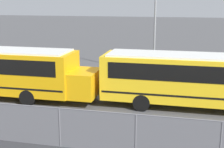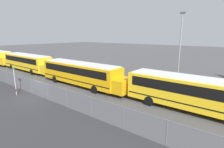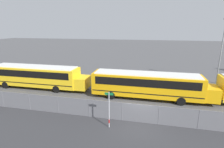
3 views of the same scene
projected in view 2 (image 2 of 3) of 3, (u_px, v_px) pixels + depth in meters
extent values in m
plane|color=#4C4C4F|center=(40.00, 96.00, 18.67)|extent=(200.00, 200.00, 0.00)
cube|color=#9EA0A5|center=(39.00, 89.00, 18.49)|extent=(83.13, 0.03, 1.65)
cube|color=slate|center=(39.00, 89.00, 18.48)|extent=(83.13, 0.01, 1.65)
cylinder|color=slate|center=(38.00, 81.00, 18.31)|extent=(83.13, 0.05, 0.05)
cylinder|color=slate|center=(8.00, 78.00, 23.11)|extent=(0.07, 0.07, 1.65)
cylinder|color=slate|center=(19.00, 82.00, 21.26)|extent=(0.07, 0.07, 1.65)
cylinder|color=slate|center=(32.00, 86.00, 19.42)|extent=(0.07, 0.07, 1.65)
cylinder|color=slate|center=(47.00, 92.00, 17.57)|extent=(0.07, 0.07, 1.65)
cylinder|color=slate|center=(67.00, 99.00, 15.72)|extent=(0.07, 0.07, 1.65)
cylinder|color=slate|center=(91.00, 107.00, 13.88)|extent=(0.07, 0.07, 1.65)
cylinder|color=slate|center=(123.00, 118.00, 12.03)|extent=(0.07, 0.07, 1.65)
cylinder|color=slate|center=(167.00, 133.00, 10.18)|extent=(0.07, 0.07, 1.65)
cube|color=yellow|center=(8.00, 61.00, 35.76)|extent=(1.45, 2.35, 1.45)
cylinder|color=black|center=(8.00, 62.00, 38.63)|extent=(0.92, 0.28, 0.92)
cube|color=yellow|center=(27.00, 62.00, 31.55)|extent=(12.09, 2.56, 2.41)
cube|color=black|center=(27.00, 59.00, 31.43)|extent=(11.13, 2.60, 0.87)
cube|color=black|center=(27.00, 65.00, 31.70)|extent=(11.85, 2.59, 0.10)
cube|color=yellow|center=(48.00, 69.00, 27.59)|extent=(1.45, 2.35, 1.45)
cube|color=black|center=(13.00, 64.00, 35.44)|extent=(0.12, 2.56, 0.24)
cube|color=silver|center=(26.00, 55.00, 31.27)|extent=(11.49, 2.30, 0.10)
cylinder|color=black|center=(45.00, 70.00, 30.45)|extent=(0.92, 0.28, 0.92)
cylinder|color=black|center=(32.00, 72.00, 28.67)|extent=(0.92, 0.28, 0.92)
cylinder|color=black|center=(24.00, 65.00, 34.95)|extent=(0.92, 0.28, 0.92)
cylinder|color=black|center=(12.00, 67.00, 33.17)|extent=(0.92, 0.28, 0.92)
cube|color=#EDA80F|center=(80.00, 73.00, 22.42)|extent=(12.09, 2.56, 2.41)
cube|color=black|center=(79.00, 69.00, 22.30)|extent=(11.13, 2.60, 0.87)
cube|color=black|center=(80.00, 78.00, 22.56)|extent=(11.85, 2.59, 0.10)
cube|color=#EDA80F|center=(123.00, 86.00, 18.46)|extent=(1.45, 2.35, 1.45)
cube|color=black|center=(53.00, 74.00, 26.30)|extent=(0.12, 2.56, 0.24)
cube|color=silver|center=(79.00, 63.00, 22.14)|extent=(11.49, 2.30, 0.10)
cylinder|color=black|center=(108.00, 85.00, 21.32)|extent=(0.92, 0.28, 0.92)
cylinder|color=black|center=(95.00, 89.00, 19.54)|extent=(0.92, 0.28, 0.92)
cylinder|color=black|center=(69.00, 76.00, 25.82)|extent=(0.92, 0.28, 0.92)
cylinder|color=black|center=(55.00, 79.00, 24.04)|extent=(0.92, 0.28, 0.92)
cube|color=yellow|center=(197.00, 93.00, 14.53)|extent=(12.09, 2.56, 2.41)
cube|color=black|center=(198.00, 87.00, 14.41)|extent=(11.13, 2.60, 0.87)
cube|color=black|center=(196.00, 101.00, 14.68)|extent=(11.85, 2.59, 0.10)
cube|color=black|center=(134.00, 91.00, 18.42)|extent=(0.12, 2.56, 0.24)
cube|color=silver|center=(199.00, 79.00, 14.25)|extent=(11.49, 2.30, 0.10)
cylinder|color=black|center=(159.00, 94.00, 17.94)|extent=(0.92, 0.28, 0.92)
cylinder|color=black|center=(149.00, 101.00, 16.16)|extent=(0.92, 0.28, 0.92)
cylinder|color=#B7B7BC|center=(15.00, 81.00, 18.75)|extent=(0.08, 0.08, 3.08)
cylinder|color=red|center=(16.00, 90.00, 18.97)|extent=(0.09, 0.09, 0.30)
cube|color=#147238|center=(13.00, 69.00, 18.44)|extent=(0.70, 0.02, 0.20)
cylinder|color=gray|center=(180.00, 51.00, 21.87)|extent=(0.16, 0.16, 8.86)
cube|color=#47474C|center=(183.00, 13.00, 20.86)|extent=(0.60, 0.24, 0.20)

